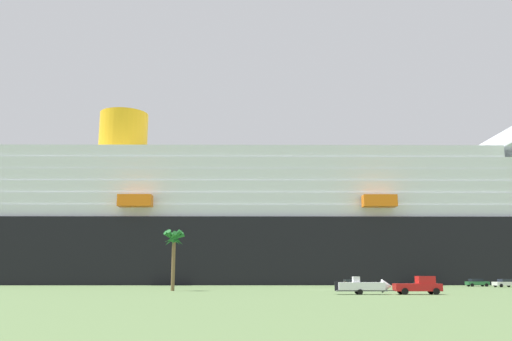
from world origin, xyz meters
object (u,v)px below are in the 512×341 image
object	(u,v)px
palm_tree	(174,242)
parked_car_white_van	(505,283)
pickup_truck	(419,286)
cruise_ship	(272,229)
parked_car_yellow_taxi	(350,283)
small_boat_on_trailer	(366,286)
parked_car_black_coupe	(426,282)
parked_car_green_wagon	(477,282)

from	to	relation	value
palm_tree	parked_car_white_van	world-z (taller)	palm_tree
pickup_truck	cruise_ship	bearing A→B (deg)	94.20
parked_car_yellow_taxi	parked_car_white_van	bearing A→B (deg)	7.93
pickup_truck	parked_car_white_van	size ratio (longest dim) A/B	1.21
palm_tree	parked_car_white_van	distance (m)	67.03
small_boat_on_trailer	parked_car_yellow_taxi	distance (m)	33.10
cruise_ship	pickup_truck	world-z (taller)	cruise_ship
pickup_truck	parked_car_black_coupe	distance (m)	48.40
parked_car_yellow_taxi	cruise_ship	bearing A→B (deg)	98.46
small_boat_on_trailer	parked_car_black_coupe	bearing A→B (deg)	58.13
pickup_truck	parked_car_yellow_taxi	world-z (taller)	pickup_truck
cruise_ship	palm_tree	bearing A→B (deg)	-111.45
parked_car_green_wagon	small_boat_on_trailer	bearing A→B (deg)	-131.47
pickup_truck	parked_car_white_van	xyz separation A→B (m)	(33.92, 37.53, -0.21)
cruise_ship	parked_car_black_coupe	size ratio (longest dim) A/B	62.83
parked_car_green_wagon	parked_car_black_coupe	xyz separation A→B (m)	(-10.98, 0.37, 0.00)
small_boat_on_trailer	parked_car_white_van	bearing A→B (deg)	42.33
pickup_truck	parked_car_black_coupe	bearing A→B (deg)	65.09
parked_car_yellow_taxi	palm_tree	bearing A→B (deg)	-156.68
pickup_truck	parked_car_green_wagon	xyz separation A→B (m)	(31.36, 43.53, -0.21)
pickup_truck	palm_tree	xyz separation A→B (m)	(-30.28, 19.40, 6.25)
small_boat_on_trailer	parked_car_green_wagon	xyz separation A→B (m)	(37.79, 42.76, -0.13)
palm_tree	parked_car_yellow_taxi	size ratio (longest dim) A/B	2.06
small_boat_on_trailer	parked_car_white_van	distance (m)	54.58
palm_tree	parked_car_yellow_taxi	xyz separation A→B (m)	(31.50, 13.58, -6.46)
small_boat_on_trailer	parked_car_green_wagon	size ratio (longest dim) A/B	1.67
parked_car_yellow_taxi	parked_car_white_van	xyz separation A→B (m)	(32.70, 4.55, -0.00)
pickup_truck	parked_car_yellow_taxi	bearing A→B (deg)	87.89
small_boat_on_trailer	palm_tree	bearing A→B (deg)	142.02
pickup_truck	parked_car_black_coupe	size ratio (longest dim) A/B	1.22
parked_car_green_wagon	parked_car_black_coupe	world-z (taller)	same
palm_tree	parked_car_black_coupe	distance (m)	56.65
pickup_truck	parked_car_yellow_taxi	distance (m)	33.00
small_boat_on_trailer	parked_car_green_wagon	distance (m)	57.06
parked_car_green_wagon	parked_car_white_van	xyz separation A→B (m)	(2.56, -6.00, 0.00)
cruise_ship	small_boat_on_trailer	world-z (taller)	cruise_ship
small_boat_on_trailer	parked_car_black_coupe	xyz separation A→B (m)	(26.81, 43.13, -0.13)
pickup_truck	parked_car_yellow_taxi	xyz separation A→B (m)	(1.22, 32.98, -0.21)
pickup_truck	small_boat_on_trailer	world-z (taller)	pickup_truck
small_boat_on_trailer	palm_tree	distance (m)	30.92
pickup_truck	small_boat_on_trailer	bearing A→B (deg)	173.14
parked_car_black_coupe	palm_tree	bearing A→B (deg)	-154.19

